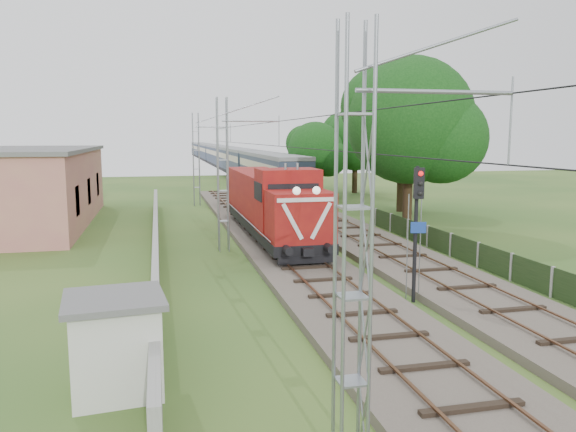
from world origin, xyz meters
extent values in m
plane|color=#294F1D|center=(0.00, 0.00, 0.00)|extent=(140.00, 140.00, 0.00)
cube|color=#6B6054|center=(0.00, 7.00, 0.15)|extent=(4.20, 70.00, 0.30)
cube|color=black|center=(0.00, 7.00, 0.35)|extent=(2.40, 70.00, 0.10)
cube|color=brown|center=(-0.85, 7.00, 0.42)|extent=(0.08, 70.00, 0.05)
cube|color=brown|center=(0.85, 7.00, 0.42)|extent=(0.08, 70.00, 0.05)
cube|color=#6B6054|center=(5.00, 20.00, 0.15)|extent=(4.20, 80.00, 0.30)
cube|color=black|center=(5.00, 20.00, 0.35)|extent=(2.40, 80.00, 0.10)
cube|color=brown|center=(4.15, 20.00, 0.42)|extent=(0.08, 80.00, 0.05)
cube|color=brown|center=(5.85, 20.00, 0.42)|extent=(0.08, 80.00, 0.05)
cylinder|color=gray|center=(-1.50, -8.00, 6.80)|extent=(3.00, 0.08, 0.08)
cylinder|color=gray|center=(-1.50, 12.00, 6.80)|extent=(3.00, 0.08, 0.08)
cylinder|color=gray|center=(-1.50, 32.00, 6.80)|extent=(3.00, 0.08, 0.08)
cylinder|color=black|center=(0.00, 12.00, 5.50)|extent=(0.03, 70.00, 0.03)
cylinder|color=black|center=(0.00, 12.00, 6.80)|extent=(0.03, 70.00, 0.03)
cube|color=#9E9E99|center=(-6.50, 12.00, 0.75)|extent=(0.25, 40.00, 1.50)
cube|color=tan|center=(-15.00, 24.00, 2.50)|extent=(8.00, 20.00, 5.00)
cube|color=#606060|center=(-15.00, 24.00, 5.10)|extent=(8.40, 20.40, 0.25)
cube|color=black|center=(-11.05, 18.00, 2.20)|extent=(0.10, 1.60, 1.80)
cube|color=black|center=(-11.05, 24.00, 2.20)|extent=(0.10, 1.60, 1.80)
cube|color=black|center=(-11.05, 30.00, 2.20)|extent=(0.10, 1.60, 1.80)
cube|color=black|center=(8.00, 3.00, 0.60)|extent=(0.05, 32.00, 1.15)
cube|color=#9E9E99|center=(8.00, 18.00, 0.60)|extent=(0.12, 0.12, 1.20)
cube|color=black|center=(0.00, 14.72, 1.00)|extent=(2.98, 16.87, 0.50)
cube|color=black|center=(0.00, 9.26, 0.70)|extent=(2.18, 3.57, 0.50)
cube|color=black|center=(0.00, 20.18, 0.70)|extent=(2.18, 3.57, 0.50)
cube|color=black|center=(0.00, 6.39, 0.60)|extent=(2.58, 0.25, 0.35)
cube|color=maroon|center=(0.00, 7.53, 2.39)|extent=(2.88, 2.48, 2.28)
sphere|color=white|center=(-0.45, 6.34, 3.68)|extent=(0.36, 0.36, 0.36)
sphere|color=white|center=(0.45, 6.34, 3.68)|extent=(0.36, 0.36, 0.36)
cube|color=silver|center=(-0.65, 6.27, 2.34)|extent=(1.00, 0.06, 1.66)
cube|color=silver|center=(0.65, 6.27, 2.34)|extent=(1.00, 0.06, 1.66)
cube|color=silver|center=(0.00, 6.27, 3.28)|extent=(2.68, 0.06, 0.18)
cube|color=maroon|center=(0.00, 9.96, 2.83)|extent=(2.98, 2.38, 3.18)
cube|color=black|center=(0.00, 8.75, 3.33)|extent=(2.48, 0.06, 0.89)
cube|color=maroon|center=(0.00, 17.15, 2.53)|extent=(2.78, 12.01, 2.58)
cylinder|color=black|center=(0.00, 14.13, 3.97)|extent=(0.44, 0.44, 0.40)
cylinder|color=gray|center=(-0.30, 9.17, 4.57)|extent=(0.12, 0.12, 0.35)
cylinder|color=gray|center=(0.30, 9.17, 4.57)|extent=(0.12, 0.12, 0.35)
cube|color=black|center=(5.00, 39.23, 0.91)|extent=(2.99, 22.69, 0.52)
cube|color=#2D384B|center=(5.00, 39.23, 2.56)|extent=(3.09, 22.69, 2.78)
cube|color=#BEB493|center=(5.00, 39.23, 3.08)|extent=(3.13, 21.78, 0.77)
cube|color=gray|center=(5.00, 39.23, 4.11)|extent=(3.15, 22.69, 0.36)
cube|color=black|center=(5.00, 62.95, 0.91)|extent=(2.99, 22.69, 0.52)
cube|color=#2D384B|center=(5.00, 62.95, 2.56)|extent=(3.09, 22.69, 2.78)
cube|color=#BEB493|center=(5.00, 62.95, 3.08)|extent=(3.13, 21.78, 0.77)
cube|color=gray|center=(5.00, 62.95, 4.11)|extent=(3.15, 22.69, 0.36)
cube|color=black|center=(5.00, 86.67, 0.91)|extent=(2.99, 22.69, 0.52)
cube|color=#2D384B|center=(5.00, 86.67, 2.56)|extent=(3.09, 22.69, 2.78)
cube|color=#BEB493|center=(5.00, 86.67, 3.08)|extent=(3.13, 21.78, 0.77)
cube|color=gray|center=(5.00, 86.67, 4.11)|extent=(3.15, 22.69, 0.36)
cube|color=black|center=(5.00, 110.39, 0.91)|extent=(2.99, 22.69, 0.52)
cube|color=#2D384B|center=(5.00, 110.39, 2.56)|extent=(3.09, 22.69, 2.78)
cube|color=#BEB493|center=(5.00, 110.39, 3.08)|extent=(3.13, 21.78, 0.77)
cube|color=gray|center=(5.00, 110.39, 4.11)|extent=(3.15, 22.69, 0.36)
cube|color=black|center=(5.00, 134.11, 0.91)|extent=(2.99, 22.69, 0.52)
cube|color=#2D384B|center=(5.00, 134.11, 2.56)|extent=(3.09, 22.69, 2.78)
cube|color=#BEB493|center=(5.00, 134.11, 3.08)|extent=(3.13, 21.78, 0.77)
cube|color=gray|center=(5.00, 134.11, 4.11)|extent=(3.15, 22.69, 0.36)
cylinder|color=black|center=(2.68, 1.15, 2.49)|extent=(0.14, 0.14, 4.98)
cube|color=black|center=(2.68, 1.01, 4.38)|extent=(0.39, 0.30, 1.09)
sphere|color=red|center=(2.68, 0.89, 4.73)|extent=(0.18, 0.18, 0.18)
sphere|color=black|center=(2.68, 0.89, 4.38)|extent=(0.18, 0.18, 0.18)
sphere|color=black|center=(2.68, 0.89, 4.03)|extent=(0.18, 0.18, 0.18)
cube|color=navy|center=(2.73, 1.03, 2.79)|extent=(0.54, 0.18, 0.40)
cube|color=silver|center=(-7.40, -3.96, 1.08)|extent=(2.17, 2.17, 2.17)
cube|color=#606060|center=(-7.40, -3.96, 2.27)|extent=(2.49, 2.49, 0.15)
cylinder|color=#3C2D18|center=(9.56, 16.49, 2.49)|extent=(0.61, 0.61, 4.98)
sphere|color=#0E350F|center=(9.56, 16.49, 7.02)|extent=(8.15, 8.15, 8.15)
sphere|color=#0E350F|center=(11.19, 15.26, 5.89)|extent=(5.71, 5.71, 5.71)
sphere|color=#0E350F|center=(8.13, 17.91, 7.92)|extent=(5.30, 5.30, 5.30)
cylinder|color=#3C2D18|center=(12.65, 24.44, 2.01)|extent=(0.54, 0.54, 4.03)
sphere|color=#0E350F|center=(12.65, 24.44, 5.67)|extent=(6.59, 6.59, 6.59)
sphere|color=#0E350F|center=(13.97, 23.46, 4.76)|extent=(4.61, 4.61, 4.61)
sphere|color=#0E350F|center=(11.49, 25.60, 6.41)|extent=(4.28, 4.28, 4.28)
cylinder|color=#3C2D18|center=(9.03, 36.72, 1.67)|extent=(0.58, 0.58, 3.35)
sphere|color=#0E350F|center=(9.03, 36.72, 4.71)|extent=(5.47, 5.47, 5.47)
sphere|color=#0E350F|center=(10.12, 35.90, 3.95)|extent=(3.83, 3.83, 3.83)
sphere|color=#0E350F|center=(8.07, 37.68, 5.32)|extent=(3.56, 3.56, 3.56)
cylinder|color=#3C2D18|center=(14.21, 39.47, 2.02)|extent=(0.57, 0.57, 4.03)
sphere|color=#0E350F|center=(14.21, 39.47, 5.68)|extent=(6.60, 6.60, 6.60)
sphere|color=#0E350F|center=(15.53, 38.48, 4.77)|extent=(4.62, 4.62, 4.62)
sphere|color=#0E350F|center=(13.06, 40.62, 6.41)|extent=(4.29, 4.29, 4.29)
camera|label=1|loc=(-6.32, -17.18, 6.03)|focal=35.00mm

